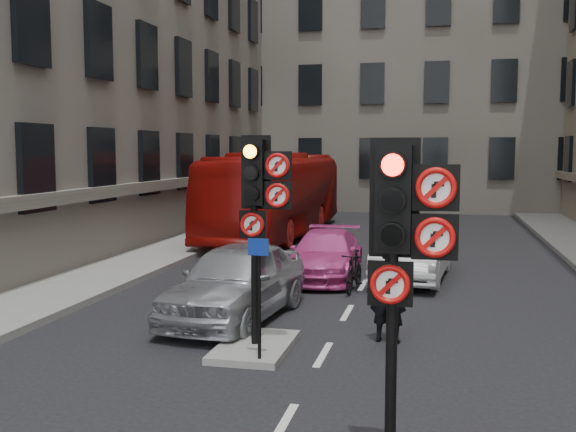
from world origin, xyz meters
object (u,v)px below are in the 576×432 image
at_px(signal_near, 402,235).
at_px(bus_red, 276,194).
at_px(motorcycle, 354,272).
at_px(info_sign, 259,281).
at_px(car_white, 414,250).
at_px(signal_far, 259,194).
at_px(car_pink, 325,255).
at_px(car_silver, 236,281).
at_px(motorcyclist, 388,292).

relative_size(signal_near, bus_red, 0.30).
height_order(signal_near, motorcycle, signal_near).
relative_size(motorcycle, info_sign, 0.85).
distance_m(car_white, motorcycle, 2.49).
height_order(signal_far, car_pink, signal_far).
height_order(signal_near, car_silver, signal_near).
xyz_separation_m(signal_near, motorcycle, (-1.62, 9.18, -2.09)).
bearing_deg(info_sign, motorcyclist, 46.53).
distance_m(signal_near, bus_red, 20.05).
distance_m(bus_red, info_sign, 16.33).
bearing_deg(motorcycle, info_sign, -92.27).
distance_m(motorcycle, motorcyclist, 4.34).
distance_m(car_silver, motorcycle, 3.77).
height_order(signal_far, car_silver, signal_far).
height_order(car_silver, car_pink, car_silver).
relative_size(car_silver, car_white, 0.97).
bearing_deg(car_silver, signal_far, -56.74).
xyz_separation_m(car_silver, motorcycle, (2.02, 3.17, -0.29)).
relative_size(signal_near, motorcycle, 2.17).
distance_m(car_silver, car_pink, 4.91).
relative_size(car_silver, bus_red, 0.38).
distance_m(signal_near, car_pink, 11.28).
bearing_deg(motorcycle, car_silver, -117.48).
bearing_deg(car_white, signal_far, -102.50).
relative_size(car_pink, bus_red, 0.36).
height_order(car_silver, bus_red, bus_red).
relative_size(car_white, car_pink, 1.10).
xyz_separation_m(signal_far, motorcycle, (0.98, 5.18, -2.21)).
height_order(signal_near, signal_far, signal_far).
xyz_separation_m(car_pink, bus_red, (-3.38, 8.31, 1.04)).
bearing_deg(car_white, info_sign, -99.39).
xyz_separation_m(signal_near, info_sign, (-2.39, 3.19, -1.21)).
height_order(signal_near, motorcyclist, signal_near).
bearing_deg(car_white, bus_red, 131.41).
distance_m(car_silver, bus_red, 13.35).
bearing_deg(signal_far, car_pink, 90.03).
distance_m(car_pink, bus_red, 9.04).
bearing_deg(signal_near, bus_red, 107.39).
bearing_deg(motorcycle, signal_near, -74.95).
height_order(car_white, info_sign, info_sign).
distance_m(car_pink, info_sign, 7.65).
xyz_separation_m(car_silver, car_white, (3.38, 5.24, -0.00)).
distance_m(signal_far, bus_red, 15.52).
relative_size(car_white, motorcyclist, 2.58).
xyz_separation_m(car_silver, car_pink, (1.04, 4.79, -0.15)).
distance_m(signal_near, motorcycle, 9.55).
bearing_deg(bus_red, car_pink, -66.34).
xyz_separation_m(signal_far, bus_red, (-3.39, 15.12, -1.03)).
distance_m(signal_near, info_sign, 4.16).
distance_m(signal_near, motorcyclist, 5.30).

